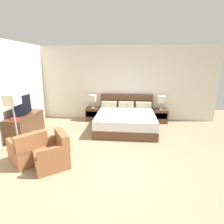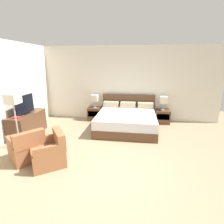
# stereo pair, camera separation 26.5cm
# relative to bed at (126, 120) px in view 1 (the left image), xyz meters

# --- Properties ---
(ground_plane) EXTENTS (11.05, 11.05, 0.00)m
(ground_plane) POSITION_rel_bed_xyz_m (-0.28, -2.65, -0.31)
(ground_plane) COLOR #998466
(wall_back) EXTENTS (7.36, 0.06, 2.84)m
(wall_back) POSITION_rel_bed_xyz_m (-0.28, 1.06, 1.11)
(wall_back) COLOR silver
(wall_back) RESTS_ON ground
(wall_left) EXTENTS (0.06, 5.48, 2.84)m
(wall_left) POSITION_rel_bed_xyz_m (-3.38, -1.11, 1.11)
(wall_left) COLOR silver
(wall_left) RESTS_ON ground
(bed) EXTENTS (2.02, 2.08, 1.03)m
(bed) POSITION_rel_bed_xyz_m (0.00, 0.00, 0.00)
(bed) COLOR brown
(bed) RESTS_ON ground
(nightstand_left) EXTENTS (0.53, 0.43, 0.51)m
(nightstand_left) POSITION_rel_bed_xyz_m (-1.31, 0.75, -0.05)
(nightstand_left) COLOR brown
(nightstand_left) RESTS_ON ground
(nightstand_right) EXTENTS (0.53, 0.43, 0.51)m
(nightstand_right) POSITION_rel_bed_xyz_m (1.31, 0.75, -0.05)
(nightstand_right) COLOR brown
(nightstand_right) RESTS_ON ground
(table_lamp_left) EXTENTS (0.26, 0.26, 0.52)m
(table_lamp_left) POSITION_rel_bed_xyz_m (-1.31, 0.76, 0.58)
(table_lamp_left) COLOR #B7B7BC
(table_lamp_left) RESTS_ON nightstand_left
(table_lamp_right) EXTENTS (0.26, 0.26, 0.52)m
(table_lamp_right) POSITION_rel_bed_xyz_m (1.31, 0.76, 0.58)
(table_lamp_right) COLOR #B7B7BC
(table_lamp_right) RESTS_ON nightstand_right
(dresser) EXTENTS (0.55, 1.37, 0.70)m
(dresser) POSITION_rel_bed_xyz_m (-3.06, -1.00, 0.05)
(dresser) COLOR brown
(dresser) RESTS_ON ground
(tv) EXTENTS (0.18, 0.86, 0.57)m
(tv) POSITION_rel_bed_xyz_m (-3.06, -1.02, 0.67)
(tv) COLOR black
(tv) RESTS_ON dresser
(book_red_cover) EXTENTS (0.21, 0.16, 0.04)m
(book_red_cover) POSITION_rel_bed_xyz_m (-3.04, -1.49, 0.41)
(book_red_cover) COLOR #B7282D
(book_red_cover) RESTS_ON dresser
(armchair_by_window) EXTENTS (0.96, 0.96, 0.76)m
(armchair_by_window) POSITION_rel_bed_xyz_m (-2.17, -2.38, -0.02)
(armchair_by_window) COLOR #935B38
(armchair_by_window) RESTS_ON ground
(armchair_companion) EXTENTS (0.96, 0.96, 0.76)m
(armchair_companion) POSITION_rel_bed_xyz_m (-1.55, -2.49, -0.02)
(armchair_companion) COLOR #935B38
(armchair_companion) RESTS_ON ground
(floor_lamp) EXTENTS (0.31, 0.31, 1.48)m
(floor_lamp) POSITION_rel_bed_xyz_m (-2.74, -1.89, 0.91)
(floor_lamp) COLOR #B7B7BC
(floor_lamp) RESTS_ON ground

